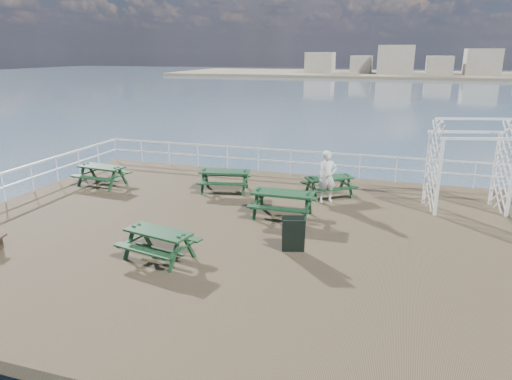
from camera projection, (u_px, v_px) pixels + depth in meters
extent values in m
cube|color=brown|center=(238.00, 234.00, 13.85)|extent=(18.00, 14.00, 0.30)
plane|color=#3F566B|center=(358.00, 118.00, 50.89)|extent=(300.00, 300.00, 0.00)
cube|color=tan|center=(441.00, 75.00, 133.17)|extent=(160.00, 40.00, 0.80)
cube|color=beige|center=(321.00, 62.00, 139.45)|extent=(8.00, 8.00, 6.00)
cube|color=beige|center=(361.00, 64.00, 136.17)|extent=(6.00, 8.00, 5.00)
cube|color=beige|center=(396.00, 59.00, 132.87)|extent=(10.00, 8.00, 8.00)
cube|color=beige|center=(439.00, 65.00, 129.87)|extent=(7.00, 8.00, 5.00)
cube|color=beige|center=(482.00, 62.00, 126.43)|extent=(9.00, 8.00, 7.00)
cylinder|color=#503B29|center=(127.00, 197.00, 21.37)|extent=(0.36, 0.36, 2.10)
cylinder|color=#503B29|center=(476.00, 233.00, 17.07)|extent=(0.36, 0.36, 2.10)
cube|color=white|center=(291.00, 151.00, 19.75)|extent=(17.70, 0.07, 0.07)
cube|color=white|center=(291.00, 162.00, 19.90)|extent=(17.70, 0.05, 0.05)
cylinder|color=white|center=(115.00, 149.00, 22.43)|extent=(0.05, 0.05, 1.10)
cube|color=white|center=(1.00, 174.00, 16.03)|extent=(0.07, 13.70, 0.07)
cube|color=white|center=(3.00, 187.00, 16.18)|extent=(0.05, 13.70, 0.05)
cube|color=#163C1F|center=(101.00, 167.00, 18.18)|extent=(1.92, 0.90, 0.06)
cube|color=#163C1F|center=(112.00, 170.00, 18.81)|extent=(1.87, 0.44, 0.05)
cube|color=#163C1F|center=(91.00, 178.00, 17.72)|extent=(1.87, 0.44, 0.05)
cube|color=#163C1F|center=(87.00, 173.00, 18.56)|extent=(0.23, 1.49, 0.06)
cube|color=#163C1F|center=(117.00, 177.00, 17.98)|extent=(0.23, 1.49, 0.06)
cube|color=#163C1F|center=(92.00, 172.00, 18.85)|extent=(0.14, 0.54, 0.90)
cube|color=#163C1F|center=(81.00, 176.00, 18.31)|extent=(0.14, 0.54, 0.90)
cube|color=#163C1F|center=(123.00, 176.00, 18.27)|extent=(0.14, 0.54, 0.90)
cube|color=#163C1F|center=(112.00, 180.00, 17.72)|extent=(0.14, 0.54, 0.90)
cube|color=#163C1F|center=(102.00, 179.00, 18.33)|extent=(1.65, 0.25, 0.06)
cube|color=#163C1F|center=(225.00, 172.00, 17.40)|extent=(2.00, 1.08, 0.06)
cube|color=#163C1F|center=(228.00, 175.00, 18.09)|extent=(1.91, 0.62, 0.05)
cube|color=#163C1F|center=(222.00, 184.00, 16.89)|extent=(1.91, 0.62, 0.05)
cube|color=#163C1F|center=(205.00, 179.00, 17.58)|extent=(0.37, 1.52, 0.06)
cube|color=#163C1F|center=(245.00, 180.00, 17.41)|extent=(0.37, 1.52, 0.06)
cube|color=#163C1F|center=(206.00, 178.00, 17.89)|extent=(0.19, 0.55, 0.92)
cube|color=#163C1F|center=(203.00, 183.00, 17.29)|extent=(0.19, 0.55, 0.92)
cube|color=#163C1F|center=(246.00, 180.00, 17.72)|extent=(0.19, 0.55, 0.92)
cube|color=#163C1F|center=(244.00, 184.00, 17.12)|extent=(0.19, 0.55, 0.92)
cube|color=#163C1F|center=(225.00, 185.00, 17.55)|extent=(1.67, 0.40, 0.06)
cube|color=#163C1F|center=(329.00, 178.00, 16.81)|extent=(1.79, 1.55, 0.06)
cube|color=#163C1F|center=(322.00, 181.00, 17.41)|extent=(1.55, 1.19, 0.05)
cube|color=#163C1F|center=(336.00, 189.00, 16.37)|extent=(1.55, 1.19, 0.05)
cube|color=#163C1F|center=(311.00, 187.00, 16.68)|extent=(0.87, 1.18, 0.06)
cube|color=#163C1F|center=(346.00, 184.00, 17.11)|extent=(0.87, 1.18, 0.06)
cube|color=#163C1F|center=(308.00, 186.00, 16.96)|extent=(0.35, 0.45, 0.84)
cube|color=#163C1F|center=(314.00, 191.00, 16.43)|extent=(0.35, 0.45, 0.84)
cube|color=#163C1F|center=(342.00, 183.00, 17.38)|extent=(0.35, 0.45, 0.84)
cube|color=#163C1F|center=(350.00, 187.00, 16.86)|extent=(0.35, 0.45, 0.84)
cube|color=#163C1F|center=(329.00, 190.00, 16.94)|extent=(1.29, 0.95, 0.06)
cube|color=#163C1F|center=(158.00, 232.00, 11.72)|extent=(1.88, 1.03, 0.06)
cube|color=#163C1F|center=(173.00, 235.00, 12.30)|extent=(1.79, 0.59, 0.05)
cube|color=#163C1F|center=(143.00, 251.00, 11.31)|extent=(1.79, 0.59, 0.05)
cube|color=#163C1F|center=(137.00, 238.00, 12.15)|extent=(0.36, 1.42, 0.06)
cube|color=#163C1F|center=(182.00, 249.00, 11.47)|extent=(0.36, 1.42, 0.06)
cube|color=#163C1F|center=(145.00, 236.00, 12.41)|extent=(0.18, 0.51, 0.86)
cube|color=#163C1F|center=(130.00, 243.00, 11.92)|extent=(0.18, 0.51, 0.86)
cube|color=#163C1F|center=(189.00, 246.00, 11.73)|extent=(0.18, 0.51, 0.86)
cube|color=#163C1F|center=(174.00, 255.00, 11.24)|extent=(0.18, 0.51, 0.86)
cube|color=#163C1F|center=(159.00, 249.00, 11.86)|extent=(1.56, 0.39, 0.06)
cube|color=#163C1F|center=(283.00, 193.00, 14.65)|extent=(1.98, 0.79, 0.07)
cube|color=#163C1F|center=(287.00, 197.00, 15.35)|extent=(1.97, 0.29, 0.05)
cube|color=#163C1F|center=(278.00, 209.00, 14.15)|extent=(1.97, 0.29, 0.05)
cube|color=#163C1F|center=(258.00, 201.00, 14.98)|extent=(0.10, 1.59, 0.07)
cube|color=#163C1F|center=(308.00, 206.00, 14.53)|extent=(0.10, 1.59, 0.07)
cube|color=#163C1F|center=(261.00, 199.00, 15.30)|extent=(0.09, 0.57, 0.96)
cube|color=#163C1F|center=(256.00, 206.00, 14.70)|extent=(0.09, 0.57, 0.96)
cube|color=#163C1F|center=(310.00, 204.00, 14.84)|extent=(0.09, 0.57, 0.96)
cube|color=#163C1F|center=(306.00, 210.00, 14.24)|extent=(0.09, 0.57, 0.96)
cube|color=#163C1F|center=(283.00, 209.00, 14.81)|extent=(1.75, 0.10, 0.07)
cube|color=white|center=(439.00, 178.00, 14.70)|extent=(0.11, 0.11, 2.51)
cube|color=white|center=(427.00, 169.00, 15.90)|extent=(0.11, 0.11, 2.51)
cube|color=white|center=(512.00, 179.00, 14.57)|extent=(0.11, 0.11, 2.51)
cube|color=white|center=(495.00, 170.00, 15.77)|extent=(0.11, 0.11, 2.51)
cube|color=white|center=(481.00, 139.00, 14.25)|extent=(2.46, 0.70, 0.08)
cube|color=white|center=(466.00, 132.00, 15.45)|extent=(2.46, 0.70, 0.08)
cube|color=white|center=(475.00, 119.00, 14.70)|extent=(2.46, 0.69, 0.07)
cube|color=black|center=(294.00, 237.00, 12.07)|extent=(0.65, 0.41, 0.99)
cube|color=black|center=(293.00, 234.00, 12.26)|extent=(0.65, 0.41, 0.99)
imported|color=white|center=(327.00, 177.00, 16.10)|extent=(0.80, 0.69, 1.87)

